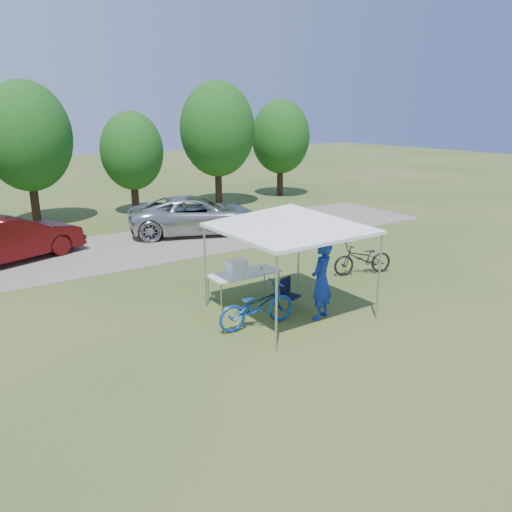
{
  "coord_description": "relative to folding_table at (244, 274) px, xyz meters",
  "views": [
    {
      "loc": [
        -7.13,
        -9.05,
        4.81
      ],
      "look_at": [
        0.38,
        2.0,
        0.92
      ],
      "focal_mm": 35.0,
      "sensor_mm": 36.0,
      "label": 1
    }
  ],
  "objects": [
    {
      "name": "minivan",
      "position": [
        2.47,
        7.37,
        0.04
      ],
      "size": [
        5.91,
        4.25,
        1.5
      ],
      "primitive_type": "imported",
      "rotation": [
        0.0,
        0.0,
        1.2
      ],
      "color": "beige",
      "rests_on": "gravel_strip"
    },
    {
      "name": "folding_chair",
      "position": [
        0.56,
        -1.15,
        -0.25
      ],
      "size": [
        0.52,
        0.54,
        0.81
      ],
      "rotation": [
        0.0,
        0.0,
        0.3
      ],
      "color": "black",
      "rests_on": "ground"
    },
    {
      "name": "ground",
      "position": [
        0.47,
        -1.32,
        -0.73
      ],
      "size": [
        100.0,
        100.0,
        0.0
      ],
      "primitive_type": "plane",
      "color": "#2D5119",
      "rests_on": "ground"
    },
    {
      "name": "bike_dark",
      "position": [
        4.19,
        -0.18,
        -0.23
      ],
      "size": [
        1.99,
        1.2,
        0.99
      ],
      "primitive_type": "imported",
      "rotation": [
        0.0,
        0.0,
        -1.88
      ],
      "color": "black",
      "rests_on": "ground"
    },
    {
      "name": "gravel_strip",
      "position": [
        0.47,
        6.68,
        -0.72
      ],
      "size": [
        24.0,
        5.0,
        0.02
      ],
      "primitive_type": "cube",
      "color": "gray",
      "rests_on": "ground"
    },
    {
      "name": "folding_table",
      "position": [
        0.0,
        0.0,
        0.0
      ],
      "size": [
        1.87,
        0.78,
        0.77
      ],
      "color": "white",
      "rests_on": "ground"
    },
    {
      "name": "cooler",
      "position": [
        -0.21,
        0.0,
        0.23
      ],
      "size": [
        0.51,
        0.34,
        0.37
      ],
      "color": "white",
      "rests_on": "folding_table"
    },
    {
      "name": "canopy",
      "position": [
        0.47,
        -1.32,
        1.93
      ],
      "size": [
        4.53,
        4.53,
        3.0
      ],
      "color": "#A5A5AA",
      "rests_on": "ground"
    },
    {
      "name": "ice_cream_cup",
      "position": [
        0.52,
        -0.05,
        0.08
      ],
      "size": [
        0.09,
        0.09,
        0.07
      ],
      "primitive_type": "cylinder",
      "color": "gold",
      "rests_on": "folding_table"
    },
    {
      "name": "treeline",
      "position": [
        0.17,
        12.73,
        2.81
      ],
      "size": [
        24.89,
        4.28,
        6.3
      ],
      "color": "#382314",
      "rests_on": "ground"
    },
    {
      "name": "sedan",
      "position": [
        -4.41,
        7.29,
        0.05
      ],
      "size": [
        4.89,
        3.05,
        1.52
      ],
      "primitive_type": "imported",
      "rotation": [
        0.0,
        0.0,
        1.91
      ],
      "color": "#4F0D0D",
      "rests_on": "gravel_strip"
    },
    {
      "name": "bike_blue",
      "position": [
        -0.66,
        -1.56,
        -0.22
      ],
      "size": [
        1.98,
        0.82,
        1.02
      ],
      "primitive_type": "imported",
      "rotation": [
        0.0,
        0.0,
        1.5
      ],
      "color": "#1245A1",
      "rests_on": "ground"
    },
    {
      "name": "cyclist",
      "position": [
        0.89,
        -2.01,
        0.23
      ],
      "size": [
        0.83,
        0.71,
        1.92
      ],
      "primitive_type": "imported",
      "rotation": [
        0.0,
        0.0,
        3.58
      ],
      "color": "navy",
      "rests_on": "ground"
    }
  ]
}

